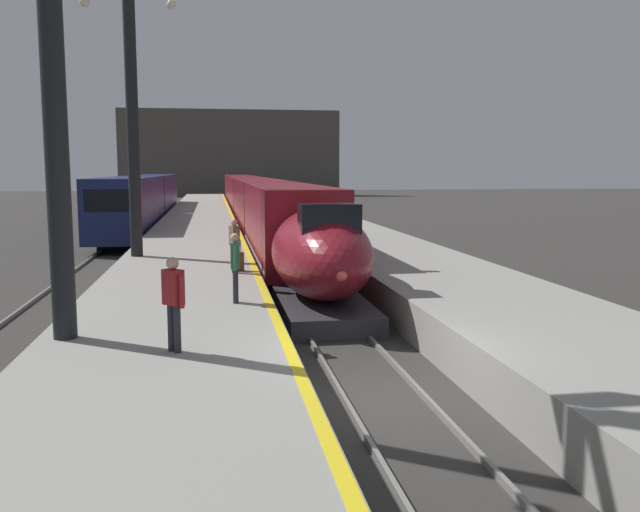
# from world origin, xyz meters

# --- Properties ---
(ground_plane) EXTENTS (260.00, 260.00, 0.00)m
(ground_plane) POSITION_xyz_m (0.00, 0.00, 0.00)
(ground_plane) COLOR #33302D
(platform_left) EXTENTS (4.80, 110.00, 1.05)m
(platform_left) POSITION_xyz_m (-4.05, 24.75, 0.53)
(platform_left) COLOR gray
(platform_left) RESTS_ON ground
(platform_right) EXTENTS (4.80, 110.00, 1.05)m
(platform_right) POSITION_xyz_m (4.05, 24.75, 0.53)
(platform_right) COLOR gray
(platform_right) RESTS_ON ground
(platform_left_safety_stripe) EXTENTS (0.20, 107.80, 0.01)m
(platform_left_safety_stripe) POSITION_xyz_m (-1.77, 24.75, 1.05)
(platform_left_safety_stripe) COLOR yellow
(platform_left_safety_stripe) RESTS_ON platform_left
(rail_main_left) EXTENTS (0.08, 110.00, 0.12)m
(rail_main_left) POSITION_xyz_m (-0.75, 27.50, 0.06)
(rail_main_left) COLOR slate
(rail_main_left) RESTS_ON ground
(rail_main_right) EXTENTS (0.08, 110.00, 0.12)m
(rail_main_right) POSITION_xyz_m (0.75, 27.50, 0.06)
(rail_main_right) COLOR slate
(rail_main_right) RESTS_ON ground
(rail_secondary_left) EXTENTS (0.08, 110.00, 0.12)m
(rail_secondary_left) POSITION_xyz_m (-8.85, 27.50, 0.06)
(rail_secondary_left) COLOR slate
(rail_secondary_left) RESTS_ON ground
(rail_secondary_right) EXTENTS (0.08, 110.00, 0.12)m
(rail_secondary_right) POSITION_xyz_m (-7.35, 27.50, 0.06)
(rail_secondary_right) COLOR slate
(rail_secondary_right) RESTS_ON ground
(highspeed_train_main) EXTENTS (2.92, 75.37, 3.60)m
(highspeed_train_main) POSITION_xyz_m (0.00, 41.15, 1.97)
(highspeed_train_main) COLOR maroon
(highspeed_train_main) RESTS_ON ground
(regional_train_adjacent) EXTENTS (2.85, 36.60, 3.80)m
(regional_train_adjacent) POSITION_xyz_m (-8.10, 40.57, 2.13)
(regional_train_adjacent) COLOR #141E4C
(regional_train_adjacent) RESTS_ON ground
(station_column_near) EXTENTS (4.00, 0.68, 10.30)m
(station_column_near) POSITION_xyz_m (-5.85, 1.54, 7.28)
(station_column_near) COLOR black
(station_column_near) RESTS_ON platform_left
(station_column_mid) EXTENTS (4.00, 0.68, 10.03)m
(station_column_mid) POSITION_xyz_m (-5.90, 14.11, 7.02)
(station_column_mid) COLOR black
(station_column_mid) RESTS_ON platform_left
(passenger_near_edge) EXTENTS (0.33, 0.54, 1.69)m
(passenger_near_edge) POSITION_xyz_m (-2.43, 9.35, 2.04)
(passenger_near_edge) COLOR #23232D
(passenger_near_edge) RESTS_ON platform_left
(passenger_mid_platform) EXTENTS (0.41, 0.46, 1.69)m
(passenger_mid_platform) POSITION_xyz_m (-3.78, 0.21, 2.04)
(passenger_mid_platform) COLOR #23232D
(passenger_mid_platform) RESTS_ON platform_left
(passenger_far_waiting) EXTENTS (0.22, 0.57, 1.69)m
(passenger_far_waiting) POSITION_xyz_m (-2.56, 4.54, 2.04)
(passenger_far_waiting) COLOR #23232D
(passenger_far_waiting) RESTS_ON platform_left
(rolling_suitcase) EXTENTS (0.40, 0.22, 0.98)m
(rolling_suitcase) POSITION_xyz_m (-2.32, 9.76, 1.35)
(rolling_suitcase) COLOR brown
(rolling_suitcase) RESTS_ON platform_left
(terminus_back_wall) EXTENTS (36.00, 2.00, 14.00)m
(terminus_back_wall) POSITION_xyz_m (0.00, 102.00, 7.00)
(terminus_back_wall) COLOR #4C4742
(terminus_back_wall) RESTS_ON ground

